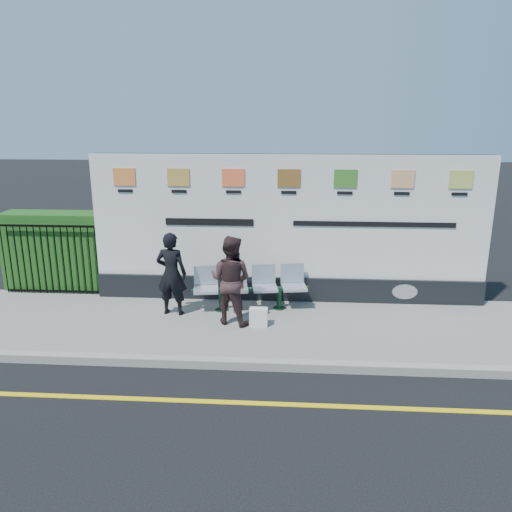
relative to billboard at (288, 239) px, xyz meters
The scene contains 12 objects.
ground 4.13m from the billboard, 97.40° to the right, with size 80.00×80.00×0.00m, color black.
pavement 1.98m from the billboard, 110.32° to the right, with size 14.00×3.00×0.12m, color gray.
kerb 3.19m from the billboard, 99.95° to the right, with size 14.00×0.18×0.14m, color gray.
yellow_line 4.13m from the billboard, 97.40° to the right, with size 14.00×0.10×0.01m, color yellow.
billboard is the anchor object (origin of this frame).
hedge 5.11m from the billboard, behind, with size 2.35×0.70×1.70m, color #1F5218.
railing 5.10m from the billboard, behind, with size 2.05×0.06×1.54m, color black, non-canonical shape.
bench 1.44m from the billboard, 137.77° to the right, with size 2.22×0.57×0.47m, color silver, non-canonical shape.
woman_left 2.46m from the billboard, 156.37° to the right, with size 0.59×0.39×1.63m, color black.
woman_right 1.73m from the billboard, 128.29° to the right, with size 0.81×0.63×1.66m, color #362323.
handbag_brown 1.42m from the billboard, 145.27° to the right, with size 0.30×0.13×0.23m, color black.
carrier_bag_white 1.90m from the billboard, 109.56° to the right, with size 0.33×0.20×0.33m, color silver.
Camera 1 is at (0.52, -6.08, 3.82)m, focal length 35.00 mm.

